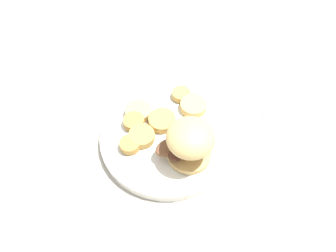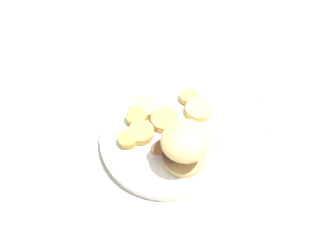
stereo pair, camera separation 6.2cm
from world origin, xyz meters
name	(u,v)px [view 2 (the right image)]	position (x,y,z in m)	size (l,w,h in m)	color
ground_plane	(168,139)	(0.00, 0.00, 0.00)	(4.00, 4.00, 0.00)	#B2A899
dinner_plate	(168,136)	(0.00, 0.00, 0.01)	(0.27, 0.27, 0.02)	white
sandwich	(184,144)	(0.06, -0.01, 0.07)	(0.10, 0.10, 0.09)	tan
potato_round_0	(137,117)	(-0.07, -0.03, 0.03)	(0.04, 0.04, 0.02)	#BC8942
potato_round_1	(199,110)	(0.00, 0.08, 0.03)	(0.05, 0.05, 0.02)	#DBB766
potato_round_2	(145,106)	(-0.08, 0.00, 0.03)	(0.05, 0.05, 0.01)	#DBB766
potato_round_3	(141,133)	(-0.03, -0.04, 0.03)	(0.05, 0.05, 0.02)	tan
potato_round_4	(164,120)	(-0.03, 0.01, 0.03)	(0.05, 0.05, 0.02)	tan
potato_round_5	(128,139)	(-0.04, -0.07, 0.03)	(0.04, 0.04, 0.02)	#BC8942
potato_round_6	(189,97)	(-0.04, 0.09, 0.03)	(0.04, 0.04, 0.01)	tan
fork	(263,102)	(0.06, 0.22, 0.00)	(0.15, 0.11, 0.00)	silver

